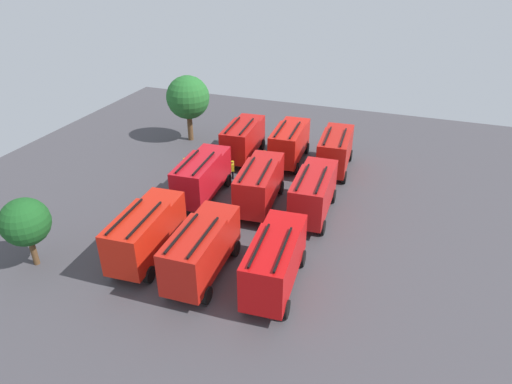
# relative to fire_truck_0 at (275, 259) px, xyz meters

# --- Properties ---
(ground_plane) EXTENTS (54.55, 54.55, 0.00)m
(ground_plane) POSITION_rel_fire_truck_0_xyz_m (8.73, 4.39, -2.15)
(ground_plane) COLOR #423F44
(fire_truck_0) EXTENTS (7.35, 3.15, 3.88)m
(fire_truck_0) POSITION_rel_fire_truck_0_xyz_m (0.00, 0.00, 0.00)
(fire_truck_0) COLOR red
(fire_truck_0) RESTS_ON ground
(fire_truck_1) EXTENTS (7.30, 3.00, 3.88)m
(fire_truck_1) POSITION_rel_fire_truck_0_xyz_m (9.00, -0.17, 0.00)
(fire_truck_1) COLOR red
(fire_truck_1) RESTS_ON ground
(fire_truck_2) EXTENTS (7.34, 3.12, 3.88)m
(fire_truck_2) POSITION_rel_fire_truck_0_xyz_m (17.56, -0.15, 0.00)
(fire_truck_2) COLOR red
(fire_truck_2) RESTS_ON ground
(fire_truck_3) EXTENTS (7.28, 2.95, 3.88)m
(fire_truck_3) POSITION_rel_fire_truck_0_xyz_m (-0.44, 4.63, 0.00)
(fire_truck_3) COLOR red
(fire_truck_3) RESTS_ON ground
(fire_truck_4) EXTENTS (7.41, 3.33, 3.88)m
(fire_truck_4) POSITION_rel_fire_truck_0_xyz_m (8.87, 4.14, 0.00)
(fire_truck_4) COLOR red
(fire_truck_4) RESTS_ON ground
(fire_truck_5) EXTENTS (7.32, 3.07, 3.88)m
(fire_truck_5) POSITION_rel_fire_truck_0_xyz_m (17.83, 4.29, 0.00)
(fire_truck_5) COLOR red
(fire_truck_5) RESTS_ON ground
(fire_truck_6) EXTENTS (7.35, 3.16, 3.88)m
(fire_truck_6) POSITION_rel_fire_truck_0_xyz_m (0.02, 8.90, 0.00)
(fire_truck_6) COLOR red
(fire_truck_6) RESTS_ON ground
(fire_truck_7) EXTENTS (7.34, 3.12, 3.88)m
(fire_truck_7) POSITION_rel_fire_truck_0_xyz_m (8.59, 9.01, 0.00)
(fire_truck_7) COLOR red
(fire_truck_7) RESTS_ON ground
(fire_truck_8) EXTENTS (7.36, 3.18, 3.88)m
(fire_truck_8) POSITION_rel_fire_truck_0_xyz_m (17.19, 8.78, 0.00)
(fire_truck_8) COLOR red
(fire_truck_8) RESTS_ON ground
(firefighter_0) EXTENTS (0.48, 0.41, 1.72)m
(firefighter_0) POSITION_rel_fire_truck_0_xyz_m (12.79, 8.09, -1.19)
(firefighter_0) COLOR black
(firefighter_0) RESTS_ON ground
(firefighter_1) EXTENTS (0.45, 0.48, 1.75)m
(firefighter_1) POSITION_rel_fire_truck_0_xyz_m (15.89, 6.17, -1.17)
(firefighter_1) COLOR black
(firefighter_1) RESTS_ON ground
(firefighter_2) EXTENTS (0.45, 0.48, 1.60)m
(firefighter_2) POSITION_rel_fire_truck_0_xyz_m (12.12, 12.53, -1.27)
(firefighter_2) COLOR black
(firefighter_2) RESTS_ON ground
(tree_0) EXTENTS (3.12, 3.12, 4.84)m
(tree_0) POSITION_rel_fire_truck_0_xyz_m (-3.14, 15.59, 1.10)
(tree_0) COLOR brown
(tree_0) RESTS_ON ground
(tree_1) EXTENTS (4.47, 4.47, 6.93)m
(tree_1) POSITION_rel_fire_truck_0_xyz_m (19.82, 15.93, 2.51)
(tree_1) COLOR brown
(tree_1) RESTS_ON ground
(traffic_cone_0) EXTENTS (0.47, 0.47, 0.67)m
(traffic_cone_0) POSITION_rel_fire_truck_0_xyz_m (4.49, 11.90, -1.82)
(traffic_cone_0) COLOR #F2600C
(traffic_cone_0) RESTS_ON ground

